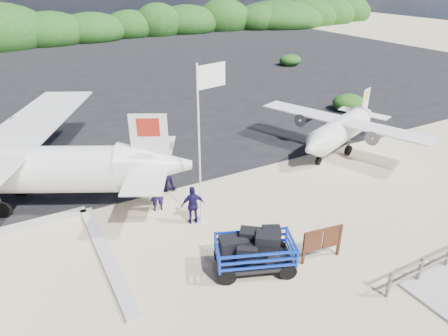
# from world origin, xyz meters

# --- Properties ---
(ground) EXTENTS (160.00, 160.00, 0.00)m
(ground) POSITION_xyz_m (0.00, 0.00, 0.00)
(ground) COLOR beige
(asphalt_apron) EXTENTS (90.00, 50.00, 0.04)m
(asphalt_apron) POSITION_xyz_m (0.00, 30.00, 0.00)
(asphalt_apron) COLOR #B2B2B2
(asphalt_apron) RESTS_ON ground
(vegetation_band) EXTENTS (124.00, 8.00, 4.40)m
(vegetation_band) POSITION_xyz_m (0.00, 55.00, 0.00)
(vegetation_band) COLOR #B2B2B2
(vegetation_band) RESTS_ON ground
(fence) EXTENTS (6.40, 2.00, 1.10)m
(fence) POSITION_xyz_m (6.00, -5.00, 0.00)
(fence) COLOR #B2B2B2
(fence) RESTS_ON ground
(baggage_cart) EXTENTS (3.35, 2.64, 1.47)m
(baggage_cart) POSITION_xyz_m (-0.06, -1.79, 0.00)
(baggage_cart) COLOR #0D33D1
(baggage_cart) RESTS_ON ground
(flagpole) EXTENTS (1.41, 0.81, 6.64)m
(flagpole) POSITION_xyz_m (-0.35, 1.89, 0.00)
(flagpole) COLOR white
(flagpole) RESTS_ON ground
(signboard) EXTENTS (1.69, 0.41, 1.39)m
(signboard) POSITION_xyz_m (2.38, -2.49, 0.00)
(signboard) COLOR #502A16
(signboard) RESTS_ON ground
(crew_a) EXTENTS (0.66, 0.49, 1.66)m
(crew_a) POSITION_xyz_m (-1.66, 3.59, 0.83)
(crew_a) COLOR #181141
(crew_a) RESTS_ON ground
(crew_b) EXTENTS (0.90, 0.74, 1.68)m
(crew_b) POSITION_xyz_m (-0.63, 5.10, 0.84)
(crew_b) COLOR #181141
(crew_b) RESTS_ON ground
(crew_c) EXTENTS (1.08, 0.66, 1.71)m
(crew_c) POSITION_xyz_m (-0.68, 1.93, 0.86)
(crew_c) COLOR #181141
(crew_c) RESTS_ON ground
(aircraft_large) EXTENTS (24.56, 24.56, 5.46)m
(aircraft_large) POSITION_xyz_m (10.82, 18.32, 0.00)
(aircraft_large) COLOR #B2B2B2
(aircraft_large) RESTS_ON ground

